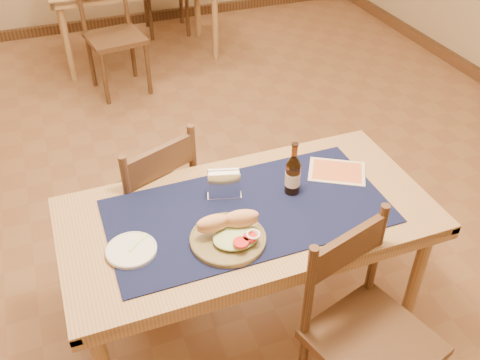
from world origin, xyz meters
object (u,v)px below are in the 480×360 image
object	(u,v)px
chair_main_far	(148,202)
chair_main_near	(366,331)
sandwich_plate	(230,234)
main_table	(248,226)
napkin_holder	(224,185)
beer_bottle	(293,175)

from	to	relation	value
chair_main_far	chair_main_near	world-z (taller)	chair_main_far
chair_main_far	sandwich_plate	bearing A→B (deg)	-72.81
chair_main_far	main_table	bearing A→B (deg)	-56.88
napkin_holder	main_table	bearing A→B (deg)	-64.52
beer_bottle	napkin_holder	distance (m)	0.30
main_table	beer_bottle	world-z (taller)	beer_bottle
main_table	chair_main_far	xyz separation A→B (m)	(-0.34, 0.53, -0.18)
main_table	chair_main_far	size ratio (longest dim) A/B	1.69
chair_main_near	beer_bottle	world-z (taller)	beer_bottle
chair_main_far	napkin_holder	bearing A→B (deg)	-54.61
chair_main_far	beer_bottle	world-z (taller)	beer_bottle
main_table	napkin_holder	distance (m)	0.21
chair_main_far	beer_bottle	bearing A→B (deg)	-39.56
sandwich_plate	napkin_holder	size ratio (longest dim) A/B	1.93
beer_bottle	chair_main_near	bearing A→B (deg)	-84.99
main_table	chair_main_near	world-z (taller)	chair_main_near
main_table	chair_main_near	xyz separation A→B (m)	(0.28, -0.56, -0.18)
main_table	chair_main_far	distance (m)	0.65
main_table	chair_main_far	bearing A→B (deg)	123.12
napkin_holder	chair_main_near	bearing A→B (deg)	-63.41
sandwich_plate	chair_main_far	bearing A→B (deg)	107.19
main_table	sandwich_plate	size ratio (longest dim) A/B	5.17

